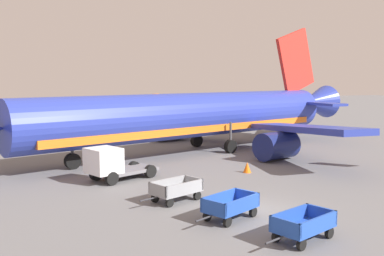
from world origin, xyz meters
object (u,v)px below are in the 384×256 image
object	(u,v)px
airplane	(200,116)
baggage_cart_second_in_row	(230,206)
baggage_cart_nearest	(303,225)
traffic_cone_near_plane	(115,171)
service_truck_beside_carts	(110,164)
traffic_cone_by_carts	(247,167)
baggage_cart_third_in_row	(176,190)
traffic_cone_mid_apron	(110,174)

from	to	relation	value
airplane	baggage_cart_second_in_row	distance (m)	18.33
baggage_cart_nearest	traffic_cone_near_plane	size ratio (longest dim) A/B	4.90
service_truck_beside_carts	traffic_cone_by_carts	world-z (taller)	service_truck_beside_carts
baggage_cart_third_in_row	traffic_cone_near_plane	world-z (taller)	baggage_cart_third_in_row
baggage_cart_third_in_row	airplane	bearing A→B (deg)	63.79
traffic_cone_near_plane	traffic_cone_mid_apron	distance (m)	0.57
airplane	service_truck_beside_carts	world-z (taller)	airplane
baggage_cart_nearest	service_truck_beside_carts	distance (m)	13.43
baggage_cart_third_in_row	service_truck_beside_carts	world-z (taller)	service_truck_beside_carts
baggage_cart_nearest	traffic_cone_near_plane	world-z (taller)	baggage_cart_nearest
baggage_cart_nearest	service_truck_beside_carts	world-z (taller)	service_truck_beside_carts
traffic_cone_near_plane	airplane	bearing A→B (deg)	39.45
airplane	traffic_cone_mid_apron	distance (m)	12.04
airplane	baggage_cart_nearest	xyz separation A→B (m)	(-3.91, -20.65, -2.45)
baggage_cart_nearest	baggage_cart_second_in_row	world-z (taller)	same
baggage_cart_second_in_row	traffic_cone_mid_apron	distance (m)	10.48
baggage_cart_second_in_row	service_truck_beside_carts	bearing A→B (deg)	112.17
airplane	baggage_cart_nearest	world-z (taller)	airplane
baggage_cart_second_in_row	traffic_cone_mid_apron	size ratio (longest dim) A/B	6.33
baggage_cart_second_in_row	baggage_cart_third_in_row	xyz separation A→B (m)	(-1.35, 3.56, 0.00)
baggage_cart_nearest	traffic_cone_by_carts	world-z (taller)	baggage_cart_nearest
traffic_cone_mid_apron	traffic_cone_by_carts	world-z (taller)	traffic_cone_by_carts
baggage_cart_second_in_row	traffic_cone_by_carts	distance (m)	9.89
airplane	traffic_cone_by_carts	size ratio (longest dim) A/B	52.51
baggage_cart_second_in_row	baggage_cart_third_in_row	distance (m)	3.81
airplane	baggage_cart_nearest	size ratio (longest dim) A/B	10.24
service_truck_beside_carts	traffic_cone_by_carts	distance (m)	8.99
airplane	service_truck_beside_carts	bearing A→B (deg)	-137.76
service_truck_beside_carts	baggage_cart_second_in_row	bearing A→B (deg)	-67.83
airplane	baggage_cart_second_in_row	xyz separation A→B (m)	(-5.43, -17.33, -2.45)
baggage_cart_nearest	baggage_cart_third_in_row	size ratio (longest dim) A/B	1.01
baggage_cart_nearest	baggage_cart_second_in_row	distance (m)	3.65
traffic_cone_near_plane	baggage_cart_third_in_row	bearing A→B (deg)	-74.64
service_truck_beside_carts	traffic_cone_near_plane	bearing A→B (deg)	67.06
traffic_cone_near_plane	traffic_cone_by_carts	bearing A→B (deg)	-12.47
baggage_cart_third_in_row	service_truck_beside_carts	xyz separation A→B (m)	(-2.34, 5.49, 0.50)
traffic_cone_mid_apron	traffic_cone_by_carts	bearing A→B (deg)	-9.41
service_truck_beside_carts	airplane	bearing A→B (deg)	42.24
airplane	traffic_cone_near_plane	world-z (taller)	airplane
traffic_cone_near_plane	traffic_cone_mid_apron	size ratio (longest dim) A/B	1.32
baggage_cart_second_in_row	traffic_cone_by_carts	bearing A→B (deg)	57.97
baggage_cart_third_in_row	service_truck_beside_carts	distance (m)	5.99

